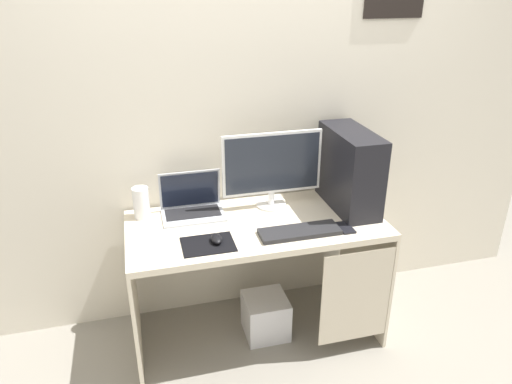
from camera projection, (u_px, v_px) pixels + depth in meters
name	position (u px, v px, depth m)	size (l,w,h in m)	color
ground_plane	(256.00, 331.00, 2.88)	(8.00, 8.00, 0.00)	gray
wall_back	(240.00, 104.00, 2.67)	(4.00, 0.05, 2.60)	beige
desk	(260.00, 247.00, 2.63)	(1.38, 0.65, 0.74)	beige
pc_tower	(350.00, 170.00, 2.67)	(0.20, 0.49, 0.45)	black
monitor	(272.00, 167.00, 2.66)	(0.57, 0.17, 0.44)	white
laptop	(192.00, 206.00, 2.65)	(0.34, 0.23, 0.23)	#B7BCC6
speaker	(141.00, 203.00, 2.60)	(0.09, 0.09, 0.18)	white
keyboard	(300.00, 232.00, 2.46)	(0.42, 0.14, 0.02)	#232326
mousepad	(208.00, 244.00, 2.36)	(0.26, 0.20, 0.01)	black
mouse_left	(217.00, 239.00, 2.37)	(0.06, 0.10, 0.03)	black
cell_phone	(345.00, 228.00, 2.51)	(0.07, 0.13, 0.01)	black
subwoofer	(266.00, 316.00, 2.82)	(0.25, 0.25, 0.25)	silver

